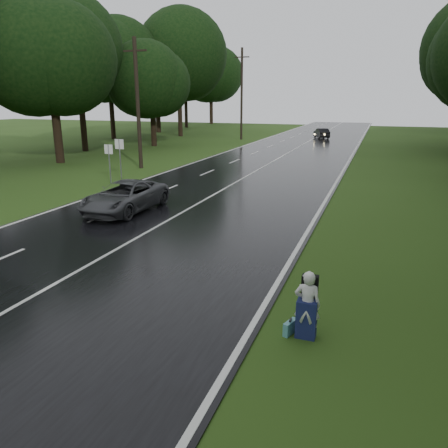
{
  "coord_description": "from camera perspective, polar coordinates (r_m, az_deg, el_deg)",
  "views": [
    {
      "loc": [
        8.15,
        -7.45,
        4.99
      ],
      "look_at": [
        3.64,
        5.04,
        1.1
      ],
      "focal_mm": 34.46,
      "sensor_mm": 36.0,
      "label": 1
    }
  ],
  "objects": [
    {
      "name": "lane_center",
      "position": [
        29.06,
        3.29,
        6.51
      ],
      "size": [
        0.12,
        140.0,
        0.01
      ],
      "primitive_type": "cube",
      "color": "silver",
      "rests_on": "road"
    },
    {
      "name": "road_sign_b",
      "position": [
        28.31,
        -13.42,
        5.73
      ],
      "size": [
        0.61,
        0.1,
        2.55
      ],
      "primitive_type": null,
      "color": "white",
      "rests_on": "ground"
    },
    {
      "name": "road_sign_a",
      "position": [
        27.35,
        -14.76,
        5.28
      ],
      "size": [
        0.56,
        0.1,
        2.33
      ],
      "primitive_type": null,
      "color": "white",
      "rests_on": "ground"
    },
    {
      "name": "tree_left_e",
      "position": [
        48.23,
        -9.23,
        10.19
      ],
      "size": [
        7.48,
        7.48,
        11.69
      ],
      "primitive_type": null,
      "color": "black",
      "rests_on": "ground"
    },
    {
      "name": "suitcase",
      "position": [
        9.82,
        8.77,
        -13.39
      ],
      "size": [
        0.26,
        0.45,
        0.31
      ],
      "primitive_type": "cube",
      "rotation": [
        0.0,
        0.0,
        5.95
      ],
      "color": "teal",
      "rests_on": "ground"
    },
    {
      "name": "hitchhiker",
      "position": [
        9.51,
        10.98,
        -10.73
      ],
      "size": [
        0.56,
        0.5,
        1.54
      ],
      "color": "silver",
      "rests_on": "ground"
    },
    {
      "name": "utility_pole_mid",
      "position": [
        32.88,
        -10.92,
        7.31
      ],
      "size": [
        1.8,
        0.28,
        9.07
      ],
      "primitive_type": null,
      "color": "black",
      "rests_on": "ground"
    },
    {
      "name": "grey_car",
      "position": [
        20.03,
        -13.0,
        3.58
      ],
      "size": [
        2.34,
        4.9,
        1.35
      ],
      "primitive_type": "imported",
      "rotation": [
        0.0,
        0.0,
        6.26
      ],
      "color": "#4A4B4E",
      "rests_on": "road"
    },
    {
      "name": "utility_pole_far",
      "position": [
        55.28,
        2.29,
        11.15
      ],
      "size": [
        1.8,
        0.28,
        10.82
      ],
      "primitive_type": null,
      "color": "black",
      "rests_on": "ground"
    },
    {
      "name": "road",
      "position": [
        29.06,
        3.29,
        6.46
      ],
      "size": [
        12.0,
        140.0,
        0.04
      ],
      "primitive_type": "cube",
      "color": "black",
      "rests_on": "ground"
    },
    {
      "name": "tree_left_f",
      "position": [
        60.44,
        -5.78,
        11.52
      ],
      "size": [
        11.59,
        11.59,
        18.11
      ],
      "primitive_type": null,
      "color": "black",
      "rests_on": "ground"
    },
    {
      "name": "tree_left_d",
      "position": [
        37.42,
        -20.85,
        7.61
      ],
      "size": [
        8.94,
        8.94,
        13.97
      ],
      "primitive_type": null,
      "color": "black",
      "rests_on": "ground"
    },
    {
      "name": "ground",
      "position": [
        12.12,
        -25.45,
        -9.7
      ],
      "size": [
        160.0,
        160.0,
        0.0
      ],
      "primitive_type": "plane",
      "color": "#2A4915",
      "rests_on": "ground"
    },
    {
      "name": "far_car",
      "position": [
        58.11,
        12.81,
        11.67
      ],
      "size": [
        2.6,
        3.99,
        1.24
      ],
      "primitive_type": "imported",
      "rotation": [
        0.0,
        0.0,
        3.52
      ],
      "color": "black",
      "rests_on": "road"
    }
  ]
}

